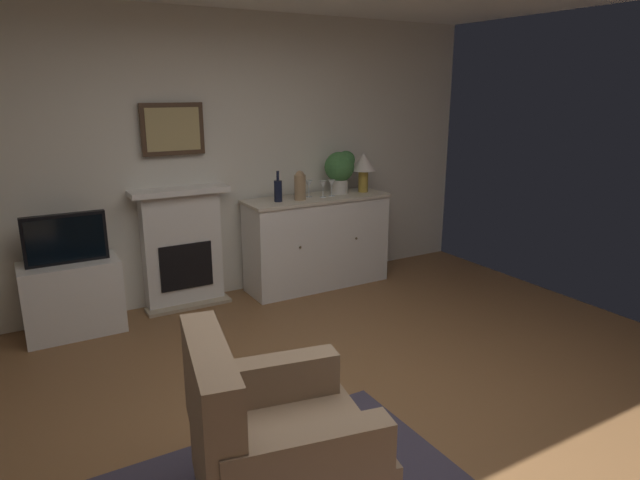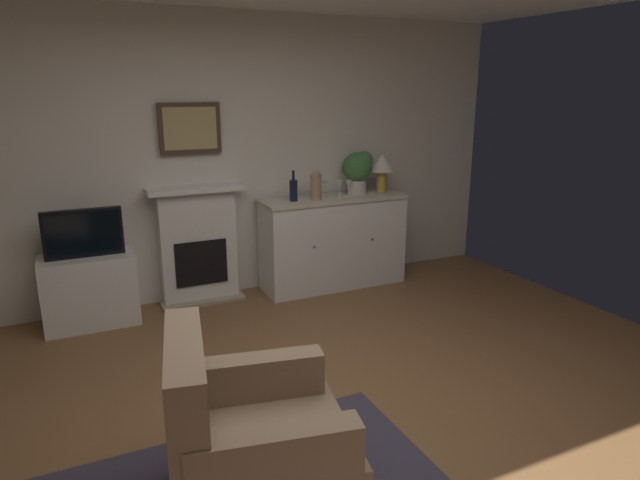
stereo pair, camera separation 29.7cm
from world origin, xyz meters
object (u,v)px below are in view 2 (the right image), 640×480
(framed_picture, at_px, (190,128))
(potted_plant_small, at_px, (358,169))
(wine_bottle, at_px, (293,190))
(vase_decorative, at_px, (316,185))
(armchair, at_px, (249,442))
(sideboard_cabinet, at_px, (333,242))
(tv_set, at_px, (83,233))
(wine_glass_right, at_px, (349,184))
(wine_glass_left, at_px, (325,185))
(fireplace_unit, at_px, (198,244))
(table_lamp, at_px, (382,165))
(wine_glass_center, at_px, (339,185))
(tv_cabinet, at_px, (90,290))

(framed_picture, bearing_deg, potted_plant_small, -6.25)
(wine_bottle, distance_m, vase_decorative, 0.22)
(vase_decorative, distance_m, armchair, 3.10)
(sideboard_cabinet, height_order, tv_set, tv_set)
(wine_glass_right, bearing_deg, armchair, -126.09)
(wine_bottle, bearing_deg, wine_glass_left, 8.15)
(vase_decorative, bearing_deg, fireplace_unit, 168.38)
(fireplace_unit, distance_m, sideboard_cabinet, 1.34)
(framed_picture, height_order, table_lamp, framed_picture)
(wine_glass_right, relative_size, armchair, 0.18)
(fireplace_unit, height_order, potted_plant_small, potted_plant_small)
(wine_bottle, height_order, armchair, wine_bottle)
(table_lamp, bearing_deg, vase_decorative, -176.26)
(vase_decorative, bearing_deg, wine_bottle, 170.97)
(wine_glass_center, bearing_deg, armchair, -124.66)
(table_lamp, distance_m, wine_bottle, 1.00)
(tv_cabinet, relative_size, potted_plant_small, 1.74)
(fireplace_unit, relative_size, sideboard_cabinet, 0.75)
(wine_glass_left, height_order, armchair, wine_glass_left)
(fireplace_unit, xyz_separation_m, table_lamp, (1.87, -0.18, 0.65))
(fireplace_unit, distance_m, wine_glass_left, 1.35)
(fireplace_unit, relative_size, tv_set, 1.77)
(vase_decorative, relative_size, armchair, 0.30)
(fireplace_unit, xyz_separation_m, tv_cabinet, (-0.98, -0.16, -0.24))
(table_lamp, bearing_deg, sideboard_cabinet, -180.00)
(wine_glass_center, bearing_deg, tv_set, 178.96)
(framed_picture, distance_m, wine_bottle, 1.09)
(fireplace_unit, xyz_separation_m, sideboard_cabinet, (1.32, -0.18, -0.09))
(table_lamp, xyz_separation_m, armchair, (-2.31, -2.65, -0.82))
(vase_decorative, distance_m, potted_plant_small, 0.54)
(framed_picture, relative_size, table_lamp, 1.37)
(framed_picture, distance_m, armchair, 3.16)
(wine_bottle, xyz_separation_m, wine_glass_left, (0.36, 0.05, 0.01))
(fireplace_unit, height_order, framed_picture, framed_picture)
(tv_cabinet, bearing_deg, framed_picture, 12.01)
(fireplace_unit, relative_size, table_lamp, 2.75)
(table_lamp, height_order, armchair, table_lamp)
(sideboard_cabinet, xyz_separation_m, table_lamp, (0.55, 0.00, 0.74))
(potted_plant_small, bearing_deg, wine_glass_right, -152.35)
(armchair, bearing_deg, fireplace_unit, 81.15)
(potted_plant_small, bearing_deg, fireplace_unit, 175.34)
(tv_set, bearing_deg, fireplace_unit, 10.77)
(table_lamp, relative_size, tv_set, 0.65)
(sideboard_cabinet, relative_size, wine_glass_right, 8.92)
(framed_picture, distance_m, sideboard_cabinet, 1.76)
(wine_glass_center, height_order, wine_glass_right, same)
(sideboard_cabinet, bearing_deg, wine_glass_left, 153.49)
(wine_bottle, height_order, wine_glass_right, wine_bottle)
(tv_cabinet, bearing_deg, wine_bottle, -0.94)
(framed_picture, bearing_deg, armchair, -98.71)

